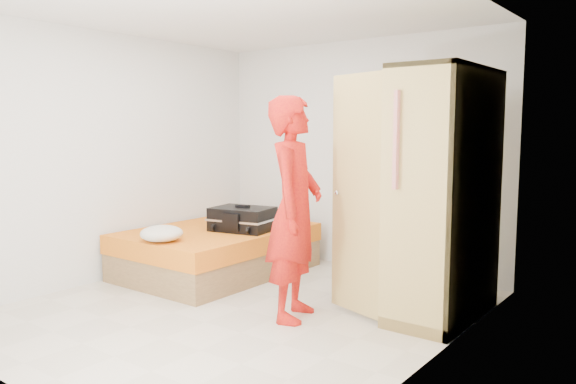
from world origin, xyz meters
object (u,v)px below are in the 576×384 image
Objects in this scene: bed at (217,251)px; suitcase at (242,219)px; wardrobe at (438,201)px; round_cushion at (162,233)px; person at (295,209)px.

suitcase is (0.30, 0.09, 0.37)m from bed.
round_cushion is (-2.44, -0.92, -0.42)m from wardrobe.
person is 2.58× the size of suitcase.
wardrobe is 1.21m from person.
wardrobe reaches higher than suitcase.
person reaches higher than suitcase.
person is (-0.94, -0.75, -0.06)m from wardrobe.
person is at bearing -41.31° from suitcase.
bed is 0.90m from round_cushion.
wardrobe reaches higher than round_cushion.
wardrobe is (2.50, 0.08, 0.75)m from bed.
round_cushion reaches higher than bed.
person reaches higher than bed.
wardrobe is 5.02× the size of round_cushion.
bed is 1.08× the size of person.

